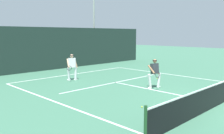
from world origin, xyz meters
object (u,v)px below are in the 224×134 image
object	(u,v)px
player_far	(72,66)
light_pole	(94,18)
player_near	(155,72)
tennis_ball	(142,107)
tennis_ball_extra	(157,78)

from	to	relation	value
player_far	light_pole	xyz separation A→B (m)	(7.04, 6.03, 3.62)
player_near	tennis_ball	bearing A→B (deg)	42.16
player_near	tennis_ball_extra	distance (m)	2.93
player_near	tennis_ball	world-z (taller)	player_near
player_near	light_pole	distance (m)	12.72
light_pole	player_far	bearing A→B (deg)	-139.43
player_far	tennis_ball	distance (m)	6.93
tennis_ball_extra	light_pole	distance (m)	10.94
tennis_ball	tennis_ball_extra	world-z (taller)	same
light_pole	tennis_ball	bearing A→B (deg)	-123.43
player_far	light_pole	size ratio (longest dim) A/B	0.23
player_near	light_pole	xyz separation A→B (m)	(5.15, 11.04, 3.67)
player_near	tennis_ball_extra	world-z (taller)	player_near
player_near	tennis_ball	distance (m)	3.79
light_pole	player_near	bearing A→B (deg)	-115.02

